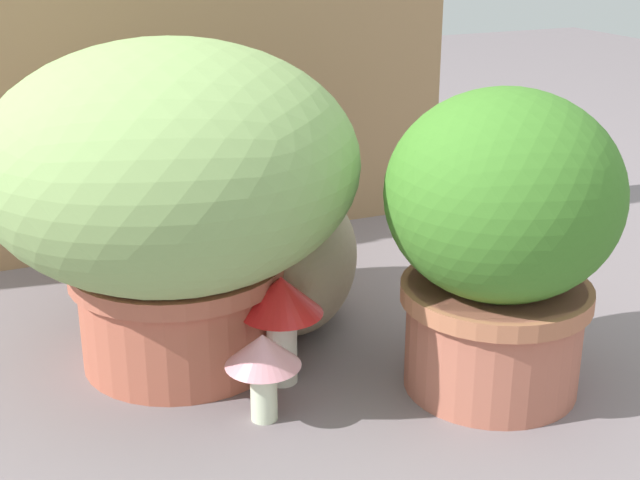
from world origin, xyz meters
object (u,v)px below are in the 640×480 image
object	(u,v)px
leafy_planter	(500,234)
mushroom_ornament_pink	(263,358)
grass_planter	(173,184)
mushroom_ornament_red	(281,306)
cat	(302,250)

from	to	relation	value
leafy_planter	mushroom_ornament_pink	size ratio (longest dim) A/B	3.43
grass_planter	leafy_planter	xyz separation A→B (m)	(0.36, -0.25, -0.04)
leafy_planter	mushroom_ornament_pink	world-z (taller)	leafy_planter
grass_planter	leafy_planter	distance (m)	0.44
mushroom_ornament_pink	mushroom_ornament_red	xyz separation A→B (m)	(0.06, 0.08, 0.03)
cat	grass_planter	bearing A→B (deg)	-169.82
grass_planter	mushroom_ornament_pink	distance (m)	0.28
cat	mushroom_ornament_red	size ratio (longest dim) A/B	2.13
grass_planter	mushroom_ornament_pink	world-z (taller)	grass_planter
leafy_planter	cat	xyz separation A→B (m)	(-0.16, 0.29, -0.10)
mushroom_ornament_red	grass_planter	bearing A→B (deg)	130.64
cat	mushroom_ornament_pink	bearing A→B (deg)	-122.51
mushroom_ornament_pink	leafy_planter	bearing A→B (deg)	-7.92
mushroom_ornament_pink	cat	bearing A→B (deg)	57.49
leafy_planter	mushroom_ornament_red	distance (m)	0.30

